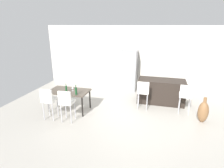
{
  "coord_description": "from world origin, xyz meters",
  "views": [
    {
      "loc": [
        0.59,
        -5.8,
        2.92
      ],
      "look_at": [
        -1.05,
        0.32,
        0.85
      ],
      "focal_mm": 29.13,
      "sensor_mm": 36.0,
      "label": 1
    }
  ],
  "objects_px": {
    "refrigerator": "(129,71)",
    "floor_vase": "(203,112)",
    "wine_bottle_middle": "(76,91)",
    "bar_chair_middle": "(186,94)",
    "dining_chair_near": "(49,99)",
    "dining_chair_far": "(66,101)",
    "wine_glass_left": "(73,87)",
    "bar_chair_left": "(143,91)",
    "wine_bottle_inner": "(66,89)",
    "dining_table": "(69,92)",
    "kitchen_island": "(161,91)"
  },
  "relations": [
    {
      "from": "wine_bottle_inner",
      "to": "refrigerator",
      "type": "distance_m",
      "value": 3.3
    },
    {
      "from": "dining_table",
      "to": "dining_chair_far",
      "type": "xyz_separation_m",
      "value": [
        0.32,
        -0.76,
        0.03
      ]
    },
    {
      "from": "dining_chair_far",
      "to": "wine_glass_left",
      "type": "bearing_deg",
      "value": 102.88
    },
    {
      "from": "wine_bottle_middle",
      "to": "wine_glass_left",
      "type": "relative_size",
      "value": 1.91
    },
    {
      "from": "bar_chair_middle",
      "to": "dining_table",
      "type": "height_order",
      "value": "bar_chair_middle"
    },
    {
      "from": "kitchen_island",
      "to": "wine_glass_left",
      "type": "distance_m",
      "value": 3.37
    },
    {
      "from": "bar_chair_left",
      "to": "floor_vase",
      "type": "bearing_deg",
      "value": -13.48
    },
    {
      "from": "wine_bottle_inner",
      "to": "refrigerator",
      "type": "relative_size",
      "value": 0.17
    },
    {
      "from": "bar_chair_left",
      "to": "floor_vase",
      "type": "distance_m",
      "value": 2.0
    },
    {
      "from": "dining_table",
      "to": "wine_glass_left",
      "type": "xyz_separation_m",
      "value": [
        0.14,
        0.02,
        0.19
      ]
    },
    {
      "from": "dining_chair_far",
      "to": "floor_vase",
      "type": "height_order",
      "value": "dining_chair_far"
    },
    {
      "from": "floor_vase",
      "to": "wine_glass_left",
      "type": "bearing_deg",
      "value": -176.0
    },
    {
      "from": "kitchen_island",
      "to": "floor_vase",
      "type": "bearing_deg",
      "value": -43.77
    },
    {
      "from": "dining_table",
      "to": "dining_chair_near",
      "type": "xyz_separation_m",
      "value": [
        -0.31,
        -0.76,
        0.03
      ]
    },
    {
      "from": "refrigerator",
      "to": "wine_glass_left",
      "type": "bearing_deg",
      "value": -119.19
    },
    {
      "from": "wine_bottle_middle",
      "to": "dining_table",
      "type": "bearing_deg",
      "value": 146.39
    },
    {
      "from": "bar_chair_left",
      "to": "bar_chair_middle",
      "type": "relative_size",
      "value": 1.0
    },
    {
      "from": "dining_table",
      "to": "dining_chair_far",
      "type": "height_order",
      "value": "dining_chair_far"
    },
    {
      "from": "bar_chair_middle",
      "to": "dining_chair_near",
      "type": "distance_m",
      "value": 4.49
    },
    {
      "from": "dining_chair_near",
      "to": "wine_bottle_inner",
      "type": "xyz_separation_m",
      "value": [
        0.32,
        0.57,
        0.16
      ]
    },
    {
      "from": "dining_chair_far",
      "to": "wine_bottle_middle",
      "type": "xyz_separation_m",
      "value": [
        0.1,
        0.48,
        0.17
      ]
    },
    {
      "from": "refrigerator",
      "to": "floor_vase",
      "type": "height_order",
      "value": "refrigerator"
    },
    {
      "from": "bar_chair_middle",
      "to": "wine_bottle_inner",
      "type": "distance_m",
      "value": 4.01
    },
    {
      "from": "wine_glass_left",
      "to": "floor_vase",
      "type": "height_order",
      "value": "wine_glass_left"
    },
    {
      "from": "kitchen_island",
      "to": "wine_bottle_middle",
      "type": "relative_size",
      "value": 5.3
    },
    {
      "from": "dining_chair_near",
      "to": "dining_chair_far",
      "type": "bearing_deg",
      "value": 0.0
    },
    {
      "from": "floor_vase",
      "to": "kitchen_island",
      "type": "bearing_deg",
      "value": 136.23
    },
    {
      "from": "bar_chair_middle",
      "to": "dining_table",
      "type": "relative_size",
      "value": 0.76
    },
    {
      "from": "bar_chair_left",
      "to": "dining_table",
      "type": "bearing_deg",
      "value": -162.64
    },
    {
      "from": "dining_table",
      "to": "dining_chair_near",
      "type": "relative_size",
      "value": 1.32
    },
    {
      "from": "wine_bottle_inner",
      "to": "wine_bottle_middle",
      "type": "relative_size",
      "value": 0.93
    },
    {
      "from": "dining_table",
      "to": "wine_bottle_inner",
      "type": "bearing_deg",
      "value": -86.31
    },
    {
      "from": "kitchen_island",
      "to": "wine_glass_left",
      "type": "xyz_separation_m",
      "value": [
        -2.97,
        -1.54,
        0.4
      ]
    },
    {
      "from": "kitchen_island",
      "to": "wine_bottle_middle",
      "type": "height_order",
      "value": "wine_bottle_middle"
    },
    {
      "from": "wine_glass_left",
      "to": "bar_chair_middle",
      "type": "bearing_deg",
      "value": 11.39
    },
    {
      "from": "dining_table",
      "to": "dining_chair_far",
      "type": "distance_m",
      "value": 0.82
    },
    {
      "from": "wine_bottle_middle",
      "to": "wine_glass_left",
      "type": "distance_m",
      "value": 0.4
    },
    {
      "from": "wine_bottle_middle",
      "to": "refrigerator",
      "type": "height_order",
      "value": "refrigerator"
    },
    {
      "from": "kitchen_island",
      "to": "bar_chair_left",
      "type": "distance_m",
      "value": 1.03
    },
    {
      "from": "dining_chair_far",
      "to": "wine_glass_left",
      "type": "xyz_separation_m",
      "value": [
        -0.18,
        0.78,
        0.17
      ]
    },
    {
      "from": "bar_chair_left",
      "to": "kitchen_island",
      "type": "bearing_deg",
      "value": 51.41
    },
    {
      "from": "wine_bottle_middle",
      "to": "floor_vase",
      "type": "bearing_deg",
      "value": 8.45
    },
    {
      "from": "kitchen_island",
      "to": "dining_chair_near",
      "type": "height_order",
      "value": "dining_chair_near"
    },
    {
      "from": "kitchen_island",
      "to": "dining_table",
      "type": "xyz_separation_m",
      "value": [
        -3.11,
        -1.56,
        0.21
      ]
    },
    {
      "from": "bar_chair_left",
      "to": "wine_bottle_inner",
      "type": "distance_m",
      "value": 2.66
    },
    {
      "from": "bar_chair_middle",
      "to": "dining_chair_near",
      "type": "xyz_separation_m",
      "value": [
        -4.21,
        -1.54,
        0.0
      ]
    },
    {
      "from": "dining_chair_far",
      "to": "wine_glass_left",
      "type": "relative_size",
      "value": 6.03
    },
    {
      "from": "wine_bottle_inner",
      "to": "bar_chair_middle",
      "type": "bearing_deg",
      "value": 13.92
    },
    {
      "from": "bar_chair_left",
      "to": "dining_chair_far",
      "type": "bearing_deg",
      "value": -144.74
    },
    {
      "from": "bar_chair_left",
      "to": "wine_glass_left",
      "type": "xyz_separation_m",
      "value": [
        -2.35,
        -0.76,
        0.17
      ]
    }
  ]
}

